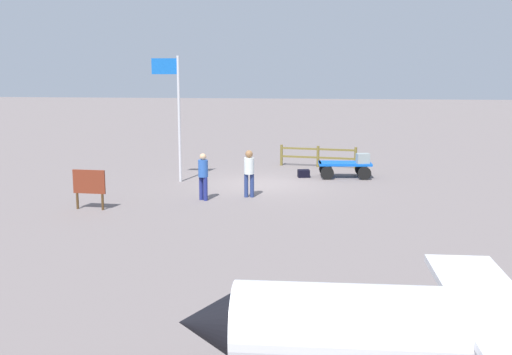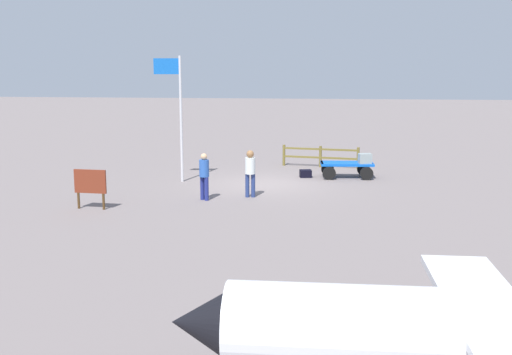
% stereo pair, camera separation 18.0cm
% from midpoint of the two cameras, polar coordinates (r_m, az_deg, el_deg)
% --- Properties ---
extents(ground_plane, '(120.00, 120.00, 0.00)m').
position_cam_midpoint_polar(ground_plane, '(23.53, 0.53, -0.62)').
color(ground_plane, slate).
extents(luggage_cart, '(2.15, 1.22, 0.62)m').
position_cam_midpoint_polar(luggage_cart, '(25.09, 7.90, 1.01)').
color(luggage_cart, blue).
rests_on(luggage_cart, ground).
extents(suitcase_grey, '(0.56, 0.47, 0.39)m').
position_cam_midpoint_polar(suitcase_grey, '(24.88, 9.59, 1.74)').
color(suitcase_grey, gray).
rests_on(suitcase_grey, luggage_cart).
extents(suitcase_olive, '(0.52, 0.45, 0.30)m').
position_cam_midpoint_polar(suitcase_olive, '(25.04, 4.19, 0.37)').
color(suitcase_olive, black).
rests_on(suitcase_olive, ground).
extents(worker_lead, '(0.36, 0.36, 1.62)m').
position_cam_midpoint_polar(worker_lead, '(21.07, -0.88, 0.73)').
color(worker_lead, navy).
rests_on(worker_lead, ground).
extents(worker_trailing, '(0.45, 0.45, 1.58)m').
position_cam_midpoint_polar(worker_trailing, '(20.69, -5.13, 0.38)').
color(worker_trailing, navy).
rests_on(worker_trailing, ground).
extents(airplane_near, '(7.90, 5.70, 2.83)m').
position_cam_midpoint_polar(airplane_near, '(8.77, 19.70, -13.29)').
color(airplane_near, silver).
rests_on(airplane_near, ground).
extents(flagpole, '(1.06, 0.10, 4.81)m').
position_cam_midpoint_polar(flagpole, '(23.91, -7.64, 6.55)').
color(flagpole, silver).
rests_on(flagpole, ground).
extents(signboard, '(1.05, 0.14, 1.26)m').
position_cam_midpoint_polar(signboard, '(20.01, -15.33, -0.59)').
color(signboard, '#4C3319').
rests_on(signboard, ground).
extents(wooden_fence, '(3.39, 0.63, 0.94)m').
position_cam_midpoint_polar(wooden_fence, '(27.55, 5.53, 2.08)').
color(wooden_fence, brown).
rests_on(wooden_fence, ground).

